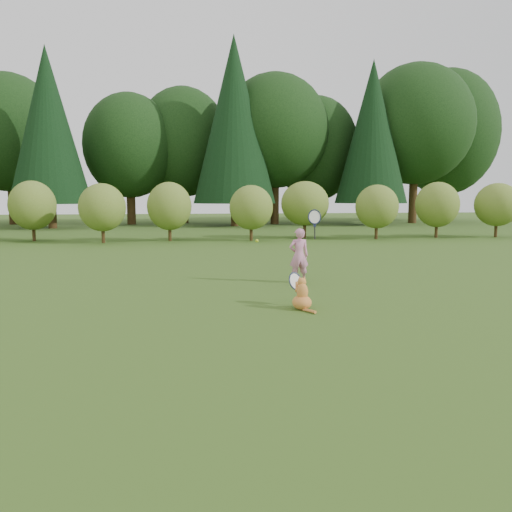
{
  "coord_description": "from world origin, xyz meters",
  "views": [
    {
      "loc": [
        -1.35,
        -9.06,
        1.87
      ],
      "look_at": [
        0.2,
        0.8,
        0.7
      ],
      "focal_mm": 35.0,
      "sensor_mm": 36.0,
      "label": 1
    }
  ],
  "objects": [
    {
      "name": "shrub_row",
      "position": [
        0.0,
        13.0,
        1.4
      ],
      "size": [
        28.0,
        3.0,
        2.8
      ],
      "primitive_type": null,
      "color": "#576C21",
      "rests_on": "ground"
    },
    {
      "name": "ground",
      "position": [
        0.0,
        0.0,
        0.0
      ],
      "size": [
        100.0,
        100.0,
        0.0
      ],
      "primitive_type": "plane",
      "color": "#2C4B15",
      "rests_on": "ground"
    },
    {
      "name": "tennis_ball",
      "position": [
        0.35,
        1.6,
        0.94
      ],
      "size": [
        0.07,
        0.07,
        0.07
      ],
      "color": "#A7C717",
      "rests_on": "ground"
    },
    {
      "name": "woodland_backdrop",
      "position": [
        0.0,
        23.0,
        7.5
      ],
      "size": [
        48.0,
        10.0,
        15.0
      ],
      "primitive_type": null,
      "color": "black",
      "rests_on": "ground"
    },
    {
      "name": "child",
      "position": [
        1.29,
        1.55,
        0.63
      ],
      "size": [
        0.68,
        0.42,
        1.8
      ],
      "rotation": [
        0.0,
        0.0,
        3.18
      ],
      "color": "pink",
      "rests_on": "ground"
    },
    {
      "name": "cat",
      "position": [
        0.7,
        -1.01,
        0.29
      ],
      "size": [
        0.4,
        0.79,
        0.75
      ],
      "rotation": [
        0.0,
        0.0,
        -0.02
      ],
      "color": "#C67626",
      "rests_on": "ground"
    }
  ]
}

